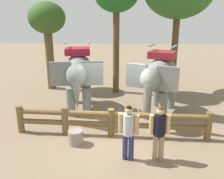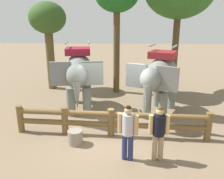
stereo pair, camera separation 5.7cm
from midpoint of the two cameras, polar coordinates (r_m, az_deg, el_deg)
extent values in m
plane|color=#7D674F|center=(9.13, -0.07, -10.75)|extent=(60.00, 60.00, 0.00)
cylinder|color=brown|center=(9.82, -20.65, -6.47)|extent=(0.24, 0.24, 1.05)
cylinder|color=brown|center=(9.20, -10.89, -7.22)|extent=(0.24, 0.24, 1.05)
cylinder|color=brown|center=(8.89, -0.08, -7.80)|extent=(0.24, 0.24, 1.05)
cylinder|color=brown|center=(8.90, 11.14, -8.11)|extent=(0.24, 0.24, 1.05)
cylinder|color=brown|center=(9.24, 21.92, -8.12)|extent=(0.24, 0.24, 1.05)
cylinder|color=brown|center=(8.92, -0.08, -8.23)|extent=(6.89, 0.65, 0.20)
cylinder|color=brown|center=(8.76, -0.08, -5.87)|extent=(6.89, 0.65, 0.20)
cylinder|color=slate|center=(10.71, -5.76, -2.78)|extent=(0.38, 0.38, 1.28)
cylinder|color=slate|center=(10.74, -9.50, -2.87)|extent=(0.38, 0.38, 1.28)
cylinder|color=slate|center=(12.34, -5.69, -0.06)|extent=(0.38, 0.38, 1.28)
cylinder|color=slate|center=(12.37, -8.94, -0.14)|extent=(0.38, 0.38, 1.28)
ellipsoid|color=slate|center=(11.21, -7.70, 4.44)|extent=(1.61, 3.00, 1.49)
ellipsoid|color=slate|center=(9.52, -8.16, 3.28)|extent=(0.92, 1.05, 0.91)
cube|color=slate|center=(9.61, -4.44, 3.86)|extent=(0.86, 0.23, 0.96)
cube|color=slate|center=(9.68, -11.81, 3.64)|extent=(0.86, 0.23, 0.96)
cone|color=slate|center=(9.40, -8.07, -1.52)|extent=(0.34, 0.34, 1.17)
cube|color=maroon|center=(11.05, -7.89, 8.96)|extent=(1.19, 1.08, 0.30)
cylinder|color=#A59E8C|center=(10.99, -5.38, 11.01)|extent=(0.18, 0.86, 0.07)
cylinder|color=#A59E8C|center=(11.04, -10.54, 10.83)|extent=(0.18, 0.86, 0.07)
cylinder|color=gray|center=(10.27, 12.01, -4.07)|extent=(0.37, 0.37, 1.24)
cylinder|color=gray|center=(10.43, 8.37, -3.53)|extent=(0.37, 0.37, 1.24)
cylinder|color=gray|center=(11.82, 13.98, -1.36)|extent=(0.37, 0.37, 1.24)
cylinder|color=gray|center=(11.96, 10.79, -0.93)|extent=(0.37, 0.37, 1.24)
ellipsoid|color=gray|center=(10.78, 11.71, 3.47)|extent=(2.26, 3.06, 1.45)
ellipsoid|color=gray|center=(9.19, 9.23, 2.39)|extent=(1.10, 1.17, 0.89)
cube|color=gray|center=(9.14, 13.08, 2.43)|extent=(0.81, 0.45, 0.93)
cube|color=slate|center=(9.46, 5.94, 3.28)|extent=(0.81, 0.45, 0.93)
cone|color=gray|center=(9.09, 8.43, -2.40)|extent=(0.33, 0.33, 1.14)
cube|color=maroon|center=(10.62, 12.00, 8.03)|extent=(1.34, 1.28, 0.29)
cylinder|color=#A59E8C|center=(10.47, 14.69, 9.79)|extent=(0.40, 0.80, 0.07)
cylinder|color=#A59E8C|center=(10.69, 9.61, 10.24)|extent=(0.40, 0.80, 0.07)
cylinder|color=tan|center=(7.71, 11.62, -13.23)|extent=(0.16, 0.16, 0.84)
cylinder|color=tan|center=(7.69, 10.22, -13.27)|extent=(0.16, 0.16, 0.84)
cylinder|color=black|center=(7.36, 11.25, -8.27)|extent=(0.34, 0.34, 0.64)
cylinder|color=tan|center=(7.39, 13.12, -8.13)|extent=(0.14, 0.14, 0.61)
cylinder|color=tan|center=(7.31, 9.37, -8.18)|extent=(0.14, 0.14, 0.61)
sphere|color=tan|center=(7.18, 11.45, -5.12)|extent=(0.23, 0.23, 0.23)
sphere|color=#593819|center=(7.16, 11.48, -4.65)|extent=(0.18, 0.18, 0.18)
cylinder|color=navy|center=(7.58, 4.62, -13.45)|extent=(0.16, 0.16, 0.85)
cylinder|color=navy|center=(7.61, 3.18, -13.28)|extent=(0.16, 0.16, 0.85)
cylinder|color=#B0B3BE|center=(7.24, 4.02, -8.23)|extent=(0.42, 0.42, 0.65)
cylinder|color=tan|center=(7.19, 5.96, -8.31)|extent=(0.14, 0.14, 0.62)
cylinder|color=tan|center=(7.28, 2.11, -7.90)|extent=(0.14, 0.14, 0.62)
sphere|color=tan|center=(7.06, 4.09, -4.97)|extent=(0.24, 0.24, 0.24)
sphere|color=black|center=(7.04, 4.11, -4.48)|extent=(0.18, 0.18, 0.18)
cylinder|color=brown|center=(14.01, 14.69, 8.51)|extent=(0.36, 0.36, 4.60)
cylinder|color=brown|center=(13.54, 1.20, 9.05)|extent=(0.35, 0.35, 4.73)
cylinder|color=brown|center=(14.82, -14.16, 6.95)|extent=(0.47, 0.47, 3.55)
ellipsoid|color=#30511F|center=(14.61, -14.86, 16.05)|extent=(2.08, 2.08, 1.77)
cylinder|color=gray|center=(8.58, -8.46, -11.04)|extent=(0.51, 0.51, 0.50)
camera|label=1|loc=(0.03, -89.83, 0.05)|focal=38.79mm
camera|label=2|loc=(0.03, 90.17, -0.05)|focal=38.79mm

